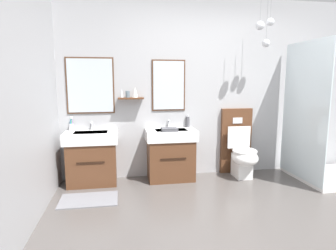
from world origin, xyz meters
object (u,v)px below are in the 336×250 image
object	(u,v)px
shower_tray	(321,153)
toilet	(240,151)
vanity_sink_left	(92,157)
vanity_sink_right	(171,153)
folded_hand_towel	(169,129)
toothbrush_cup	(71,126)
soap_dispenser	(188,122)

from	to	relation	value
shower_tray	toilet	bearing A→B (deg)	161.46
vanity_sink_left	vanity_sink_right	distance (m)	1.10
folded_hand_towel	vanity_sink_left	bearing A→B (deg)	173.23
vanity_sink_right	vanity_sink_left	bearing A→B (deg)	180.00
vanity_sink_right	toothbrush_cup	world-z (taller)	toothbrush_cup
vanity_sink_right	toothbrush_cup	distance (m)	1.44
toilet	toothbrush_cup	size ratio (longest dim) A/B	5.02
toothbrush_cup	shower_tray	xyz separation A→B (m)	(3.51, -0.52, -0.40)
shower_tray	vanity_sink_right	bearing A→B (deg)	170.02
shower_tray	toothbrush_cup	bearing A→B (deg)	171.53
toilet	folded_hand_towel	size ratio (longest dim) A/B	4.55
vanity_sink_right	toothbrush_cup	bearing A→B (deg)	173.91
vanity_sink_left	toilet	world-z (taller)	toilet
toilet	soap_dispenser	distance (m)	0.90
vanity_sink_left	folded_hand_towel	bearing A→B (deg)	-6.77
folded_hand_towel	shower_tray	distance (m)	2.22
folded_hand_towel	toilet	bearing A→B (deg)	5.85
vanity_sink_left	toothbrush_cup	size ratio (longest dim) A/B	3.68
soap_dispenser	folded_hand_towel	size ratio (longest dim) A/B	0.88
vanity_sink_left	vanity_sink_right	xyz separation A→B (m)	(1.10, 0.00, 0.00)
toilet	folded_hand_towel	bearing A→B (deg)	-174.15
vanity_sink_left	folded_hand_towel	size ratio (longest dim) A/B	3.33
vanity_sink_left	vanity_sink_right	size ratio (longest dim) A/B	1.00
folded_hand_towel	shower_tray	bearing A→B (deg)	-6.54
toilet	toothbrush_cup	bearing A→B (deg)	176.22
shower_tray	folded_hand_towel	bearing A→B (deg)	173.46
toilet	folded_hand_towel	distance (m)	1.16
soap_dispenser	shower_tray	xyz separation A→B (m)	(1.85, -0.53, -0.43)
vanity_sink_left	soap_dispenser	bearing A→B (deg)	6.47
vanity_sink_left	soap_dispenser	size ratio (longest dim) A/B	3.80
toilet	toothbrush_cup	distance (m)	2.47
toilet	shower_tray	size ratio (longest dim) A/B	0.51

